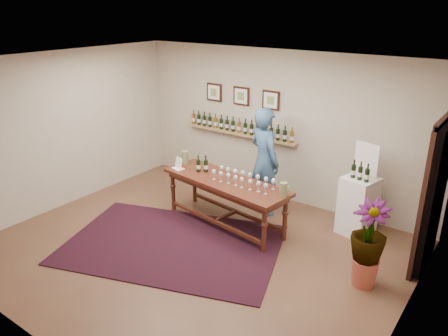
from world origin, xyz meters
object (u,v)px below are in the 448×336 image
Objects in this scene: person at (264,161)px; tasting_table at (225,187)px; display_pedestal at (358,206)px; potted_plant at (368,244)px.

tasting_table is at bearing 96.32° from person.
person is (0.26, 0.80, 0.27)m from tasting_table.
display_pedestal reaches higher than tasting_table.
tasting_table is 2.17m from display_pedestal.
tasting_table is 1.24× the size of person.
display_pedestal is 0.92× the size of potted_plant.
person reaches higher than potted_plant.
display_pedestal is 1.45m from potted_plant.
potted_plant is at bearing 0.79° from tasting_table.
potted_plant is 0.55× the size of person.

